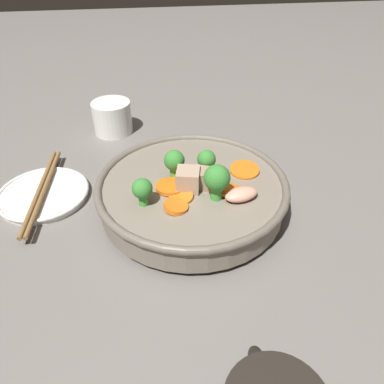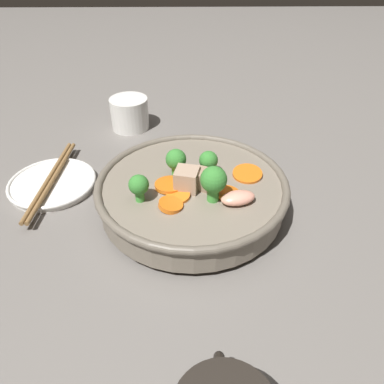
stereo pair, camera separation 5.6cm
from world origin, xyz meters
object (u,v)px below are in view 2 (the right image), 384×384
(tea_cup, at_px, (130,113))
(chopsticks_pair, at_px, (51,179))
(stirfry_bowl, at_px, (192,191))
(side_saucer, at_px, (52,183))

(tea_cup, relative_size, chopsticks_pair, 0.35)
(stirfry_bowl, xyz_separation_m, side_saucer, (0.06, 0.23, -0.03))
(side_saucer, relative_size, chopsticks_pair, 0.64)
(side_saucer, distance_m, chopsticks_pair, 0.01)
(stirfry_bowl, xyz_separation_m, tea_cup, (0.28, 0.13, -0.00))
(stirfry_bowl, distance_m, tea_cup, 0.30)
(stirfry_bowl, relative_size, chopsticks_pair, 1.27)
(side_saucer, bearing_deg, chopsticks_pair, 90.00)
(chopsticks_pair, bearing_deg, side_saucer, -90.00)
(stirfry_bowl, relative_size, tea_cup, 3.65)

